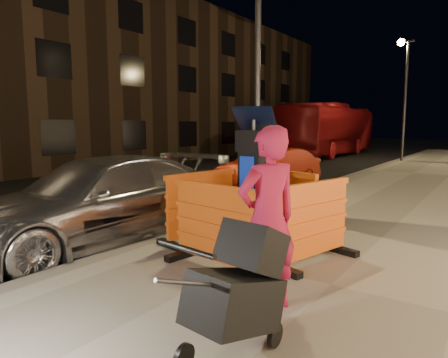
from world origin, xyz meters
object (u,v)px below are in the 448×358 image
Objects in this scene: car_red at (269,191)px; man at (268,219)px; barrier_front at (214,227)px; barrier_kerbside at (201,206)px; barrier_bldgside at (314,222)px; car_silver at (101,242)px; parking_kiosk at (253,184)px; barrier_back at (282,203)px; bus_doubledecker at (328,155)px; stroller at (234,294)px.

car_red is 2.15× the size of man.
barrier_front is 1.30m from man.
barrier_kerbside is 1.00× the size of barrier_bldgside.
man reaches higher than car_silver.
barrier_kerbside is at bearing 143.20° from barrier_front.
barrier_front is 1.00× the size of barrier_bldgside.
parking_kiosk is 1.04m from barrier_back.
bus_doubledecker is at bearing 120.70° from parking_kiosk.
barrier_bldgside is 2.48m from stroller.
stroller is (2.24, -2.45, -0.03)m from barrier_kerbside.
parking_kiosk is 1.90× the size of stroller.
man is (3.88, -7.23, 1.06)m from car_red.
man is (2.04, -1.55, 0.36)m from barrier_kerbside.
barrier_back reaches higher than car_red.
car_red is at bearing 136.82° from barrier_back.
parking_kiosk is 1.04m from barrier_front.
barrier_kerbside is (-0.95, -0.95, 0.00)m from barrier_back.
man is at bearing -8.68° from car_silver.
barrier_kerbside reaches higher than stroller.
barrier_back is 1.34m from barrier_bldgside.
barrier_back is at bearing 103.20° from parking_kiosk.
stroller is (1.29, -2.45, -0.46)m from parking_kiosk.
barrier_back is at bearing -129.25° from man.
barrier_back is 1.00× the size of barrier_bldgside.
barrier_bldgside is at bearing -28.80° from barrier_back.
parking_kiosk is 0.50× the size of car_red.
barrier_front is 1.00× the size of barrier_kerbside.
parking_kiosk reaches higher than barrier_kerbside.
car_red is at bearing 121.08° from barrier_front.
bus_doubledecker reaches higher than barrier_bldgside.
barrier_back and barrier_bldgside have the same top height.
barrier_back is at bearing 37.04° from car_silver.
stroller is at bearing -156.92° from barrier_bldgside.
man is (1.09, -1.55, -0.07)m from parking_kiosk.
barrier_front is 1.36× the size of stroller.
bus_doubledecker is 23.79m from man.
barrier_bldgside is at bearing -147.64° from man.
barrier_bldgside is 0.28× the size of car_silver.
barrier_bldgside is 3.67m from car_silver.
barrier_kerbside is 0.36× the size of car_red.
bus_doubledecker is 24.69m from stroller.
car_red is at bearing 48.63° from barrier_bldgside.
stroller is (1.29, -3.40, -0.03)m from barrier_back.
barrier_bldgside is at bearing -50.03° from car_red.
barrier_bldgside is at bearing 105.10° from stroller.
barrier_front reaches higher than stroller.
barrier_kerbside is at bearing -166.80° from parking_kiosk.
car_red is 0.33× the size of bus_doubledecker.
parking_kiosk reaches higher than barrier_bldgside.
barrier_bldgside is 0.12× the size of bus_doubledecker.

